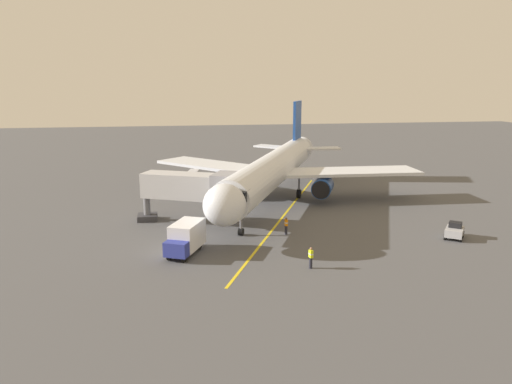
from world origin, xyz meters
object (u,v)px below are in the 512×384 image
airplane (274,169)px  baggage_cart_rear_apron (194,174)px  ground_crew_marshaller (311,257)px  box_truck_starboard_side (185,238)px  jet_bridge (197,188)px  tug_portside (455,231)px  ground_crew_wing_walker (286,226)px  baggage_cart_near_nose (247,179)px

airplane → baggage_cart_rear_apron: airplane is taller
ground_crew_marshaller → box_truck_starboard_side: box_truck_starboard_side is taller
jet_bridge → baggage_cart_rear_apron: jet_bridge is taller
jet_bridge → tug_portside: (-23.21, 8.66, -3.06)m
box_truck_starboard_side → ground_crew_wing_walker: bearing=-158.5°
ground_crew_wing_walker → baggage_cart_near_nose: (0.10, -24.70, -0.23)m
ground_crew_wing_walker → ground_crew_marshaller: bearing=89.7°
baggage_cart_rear_apron → airplane: bearing=118.6°
baggage_cart_near_nose → tug_portside: (-15.21, 28.38, 0.05)m
airplane → baggage_cart_rear_apron: size_ratio=13.44×
airplane → ground_crew_marshaller: bearing=86.0°
baggage_cart_near_nose → baggage_cart_rear_apron: size_ratio=0.93×
baggage_cart_near_nose → tug_portside: 32.20m
airplane → tug_portside: bearing=129.2°
tug_portside → baggage_cart_rear_apron: tug_portside is taller
ground_crew_wing_walker → tug_portside: bearing=166.3°
ground_crew_wing_walker → baggage_cart_near_nose: size_ratio=0.65×
jet_bridge → baggage_cart_near_nose: jet_bridge is taller
jet_bridge → tug_portside: 24.96m
ground_crew_wing_walker → airplane: bearing=-96.4°
jet_bridge → tug_portside: size_ratio=4.06×
tug_portside → baggage_cart_rear_apron: bearing=-55.7°
ground_crew_wing_walker → baggage_cart_near_nose: 24.70m
airplane → tug_portside: size_ratio=13.89×
airplane → baggage_cart_rear_apron: (8.93, -16.37, -3.35)m
baggage_cart_near_nose → box_truck_starboard_side: size_ratio=0.53×
jet_bridge → ground_crew_wing_walker: 9.94m
airplane → baggage_cart_near_nose: size_ratio=14.47×
airplane → tug_portside: airplane is taller
jet_bridge → ground_crew_marshaller: bearing=120.5°
tug_portside → baggage_cart_rear_apron: 40.05m
jet_bridge → baggage_cart_rear_apron: bearing=-91.5°
ground_crew_marshaller → ground_crew_wing_walker: (-0.05, -8.69, 0.00)m
airplane → box_truck_starboard_side: 20.22m
ground_crew_marshaller → baggage_cart_rear_apron: size_ratio=0.60×
ground_crew_wing_walker → baggage_cart_rear_apron: ground_crew_wing_walker is taller
ground_crew_wing_walker → jet_bridge: bearing=-31.6°
ground_crew_wing_walker → box_truck_starboard_side: 10.24m
airplane → box_truck_starboard_side: airplane is taller
jet_bridge → box_truck_starboard_side: bearing=80.7°
baggage_cart_near_nose → baggage_cart_rear_apron: (7.37, -4.69, 0.00)m
jet_bridge → ground_crew_marshaller: size_ratio=6.51×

